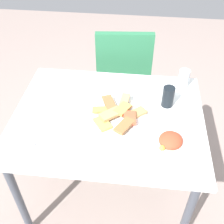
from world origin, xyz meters
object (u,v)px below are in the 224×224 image
dining_chair (123,73)px  spoon (23,132)px  dining_table (108,126)px  paper_napkin (22,135)px  fork (21,137)px  salad_plate_greens (170,141)px  soda_can (168,97)px  pide_platter (118,115)px  drinking_glass (184,79)px

dining_chair → spoon: size_ratio=4.62×
dining_table → dining_chair: (0.03, 0.72, -0.13)m
dining_table → paper_napkin: bearing=-154.3°
fork → spoon: 0.04m
fork → dining_chair: bearing=85.6°
paper_napkin → fork: fork is taller
dining_chair → paper_napkin: (-0.44, -0.92, 0.21)m
salad_plate_greens → paper_napkin: size_ratio=1.31×
fork → spoon: size_ratio=0.97×
salad_plate_greens → spoon: salad_plate_greens is taller
soda_can → fork: soda_can is taller
salad_plate_greens → spoon: size_ratio=1.01×
paper_napkin → soda_can: bearing=23.8°
soda_can → paper_napkin: bearing=-156.2°
dining_table → salad_plate_greens: size_ratio=5.35×
pide_platter → soda_can: soda_can is taller
dining_chair → fork: size_ratio=4.76×
dining_table → drinking_glass: size_ratio=9.26×
salad_plate_greens → soda_can: size_ratio=1.59×
pide_platter → drinking_glass: (0.36, 0.33, 0.04)m
pide_platter → drinking_glass: bearing=41.8°
drinking_glass → paper_napkin: 0.98m
dining_table → drinking_glass: 0.55m
dining_table → paper_napkin: 0.47m
salad_plate_greens → drinking_glass: bearing=79.2°
dining_chair → drinking_glass: dining_chair is taller
dining_table → salad_plate_greens: bearing=-27.2°
soda_can → drinking_glass: (0.10, 0.19, -0.00)m
pide_platter → spoon: (-0.47, -0.17, -0.01)m
dining_table → fork: size_ratio=5.54×
spoon → paper_napkin: bearing=-71.0°
dining_table → soda_can: soda_can is taller
dining_table → soda_can: bearing=21.4°
paper_napkin → dining_table: bearing=25.7°
dining_table → paper_napkin: (-0.41, -0.20, 0.08)m
drinking_glass → paper_napkin: drinking_glass is taller
drinking_glass → fork: bearing=-147.4°
soda_can → dining_table: bearing=-158.6°
dining_chair → drinking_glass: 0.62m
salad_plate_greens → spoon: bearing=-179.1°
dining_chair → fork: dining_chair is taller
drinking_glass → soda_can: bearing=-117.6°
soda_can → drinking_glass: soda_can is taller
paper_napkin → spoon: size_ratio=0.77×
dining_chair → soda_can: dining_chair is taller
paper_napkin → salad_plate_greens: bearing=2.3°
fork → spoon: bearing=110.9°
dining_chair → salad_plate_greens: (0.30, -0.89, 0.23)m
drinking_glass → spoon: bearing=-149.2°
soda_can → spoon: soda_can is taller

